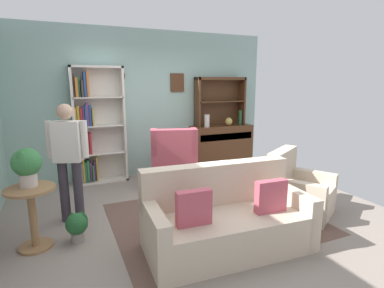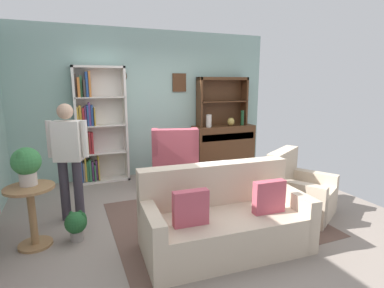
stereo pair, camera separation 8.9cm
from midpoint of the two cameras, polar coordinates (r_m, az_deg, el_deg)
ground_plane at (r=4.43m, az=0.38°, el=-12.86°), size 5.40×4.60×0.02m
wall_back at (r=6.06m, az=-7.49°, el=7.56°), size 5.00×0.09×2.80m
area_rug at (r=4.25m, az=4.55°, el=-13.77°), size 2.64×2.15×0.01m
bookshelf at (r=5.74m, az=-17.16°, el=3.05°), size 0.90×0.30×2.10m
sideboard at (r=6.50m, az=6.32°, el=-0.12°), size 1.30×0.45×0.92m
sideboard_hutch at (r=6.46m, az=6.06°, el=9.22°), size 1.10×0.26×1.00m
vase_tall at (r=6.16m, az=3.59°, el=4.36°), size 0.11×0.11×0.26m
vase_round at (r=6.42m, az=7.72°, el=4.19°), size 0.15×0.15×0.17m
bottle_wine at (r=6.53m, az=9.83°, el=4.89°), size 0.07×0.07×0.32m
couch_floral at (r=3.49m, az=6.79°, el=-14.14°), size 1.84×0.95×0.90m
armchair_floral at (r=4.57m, az=19.96°, el=-8.74°), size 1.04×1.05×0.88m
wingback_chair at (r=5.40m, az=-2.80°, el=-3.88°), size 0.97×0.98×1.05m
plant_stand at (r=3.85m, az=-27.32°, el=-10.95°), size 0.52×0.52×0.70m
potted_plant_large at (r=3.74m, az=-28.14°, el=-3.27°), size 0.31×0.31×0.43m
potted_plant_small at (r=3.87m, az=-20.30°, el=-13.92°), size 0.25×0.25×0.35m
person_reading at (r=4.22m, az=-21.65°, el=-1.77°), size 0.52×0.30×1.56m
coffee_table at (r=4.06m, az=0.55°, el=-9.65°), size 0.80×0.50×0.42m
book_stack at (r=4.08m, az=0.93°, el=-7.65°), size 0.21×0.16×0.11m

